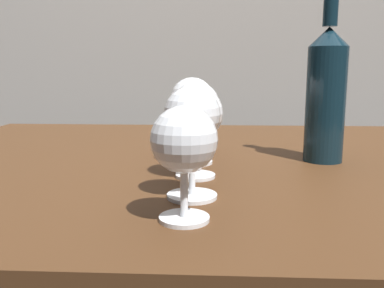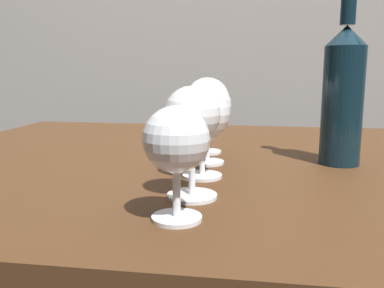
{
  "view_description": "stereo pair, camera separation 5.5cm",
  "coord_description": "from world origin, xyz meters",
  "views": [
    {
      "loc": [
        -0.02,
        -0.8,
        0.94
      ],
      "look_at": [
        -0.04,
        -0.26,
        0.84
      ],
      "focal_mm": 39.0,
      "sensor_mm": 36.0,
      "label": 1
    },
    {
      "loc": [
        0.04,
        -0.79,
        0.94
      ],
      "look_at": [
        -0.04,
        -0.26,
        0.84
      ],
      "focal_mm": 39.0,
      "sensor_mm": 36.0,
      "label": 2
    }
  ],
  "objects": [
    {
      "name": "dining_table",
      "position": [
        0.0,
        0.0,
        0.67
      ],
      "size": [
        1.31,
        0.94,
        0.77
      ],
      "color": "#472B16",
      "rests_on": "ground_plane"
    },
    {
      "name": "wine_glass_white",
      "position": [
        -0.05,
        -0.34,
        0.85
      ],
      "size": [
        0.08,
        0.08,
        0.13
      ],
      "color": "white",
      "rests_on": "dining_table"
    },
    {
      "name": "wine_glass_rose",
      "position": [
        -0.04,
        -0.26,
        0.87
      ],
      "size": [
        0.07,
        0.07,
        0.15
      ],
      "color": "white",
      "rests_on": "dining_table"
    },
    {
      "name": "wine_glass_chardonnay",
      "position": [
        -0.04,
        -0.15,
        0.86
      ],
      "size": [
        0.09,
        0.09,
        0.15
      ],
      "color": "white",
      "rests_on": "dining_table"
    },
    {
      "name": "wine_glass_pinot",
      "position": [
        -0.05,
        -0.05,
        0.87
      ],
      "size": [
        0.08,
        0.08,
        0.15
      ],
      "color": "white",
      "rests_on": "dining_table"
    },
    {
      "name": "wine_glass_empty",
      "position": [
        -0.06,
        0.04,
        0.87
      ],
      "size": [
        0.09,
        0.09,
        0.15
      ],
      "color": "white",
      "rests_on": "dining_table"
    },
    {
      "name": "wine_bottle",
      "position": [
        0.19,
        -0.02,
        0.89
      ],
      "size": [
        0.07,
        0.07,
        0.32
      ],
      "color": "#0F232D",
      "rests_on": "dining_table"
    }
  ]
}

